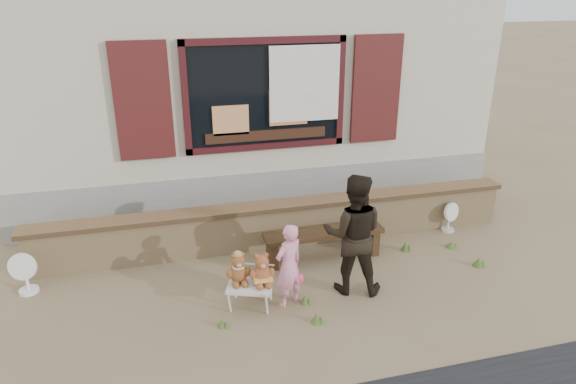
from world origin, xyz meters
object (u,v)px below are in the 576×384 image
object	(u,v)px
teddy_bear_left	(238,267)
adult	(353,234)
bench	(323,238)
child	(289,265)
teddy_bear_right	(262,268)
folding_chair	(251,285)

from	to	relation	value
teddy_bear_left	adult	world-z (taller)	adult
bench	child	bearing A→B (deg)	-128.90
teddy_bear_right	adult	distance (m)	1.20
bench	child	distance (m)	1.24
bench	teddy_bear_left	size ratio (longest dim) A/B	4.23
bench	teddy_bear_left	bearing A→B (deg)	-148.90
child	adult	world-z (taller)	adult
teddy_bear_right	adult	xyz separation A→B (m)	(1.17, 0.09, 0.25)
folding_chair	teddy_bear_right	distance (m)	0.27
folding_chair	child	bearing A→B (deg)	10.07
bench	folding_chair	xyz separation A→B (m)	(-1.20, -0.88, -0.03)
teddy_bear_right	bench	bearing A→B (deg)	60.98
child	bench	bearing A→B (deg)	-155.21
folding_chair	adult	size ratio (longest dim) A/B	0.42
teddy_bear_left	adult	bearing A→B (deg)	19.96
folding_chair	teddy_bear_left	distance (m)	0.27
teddy_bear_left	child	xyz separation A→B (m)	(0.58, -0.13, 0.01)
teddy_bear_left	teddy_bear_right	size ratio (longest dim) A/B	0.98
bench	adult	size ratio (longest dim) A/B	1.09
teddy_bear_left	child	world-z (taller)	child
teddy_bear_left	adult	xyz separation A→B (m)	(1.43, -0.01, 0.26)
teddy_bear_left	adult	distance (m)	1.45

